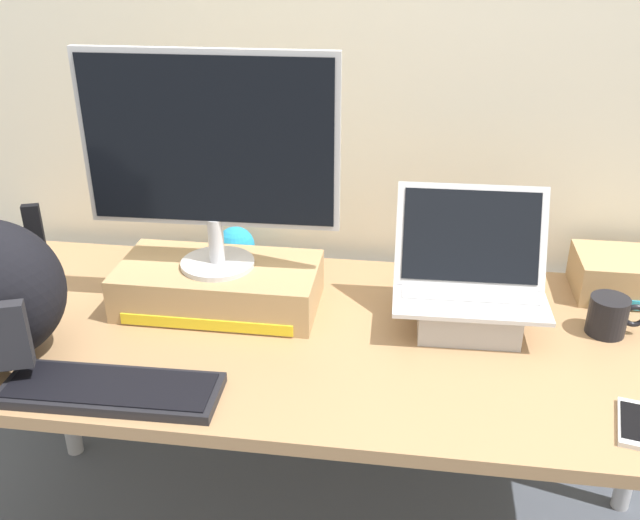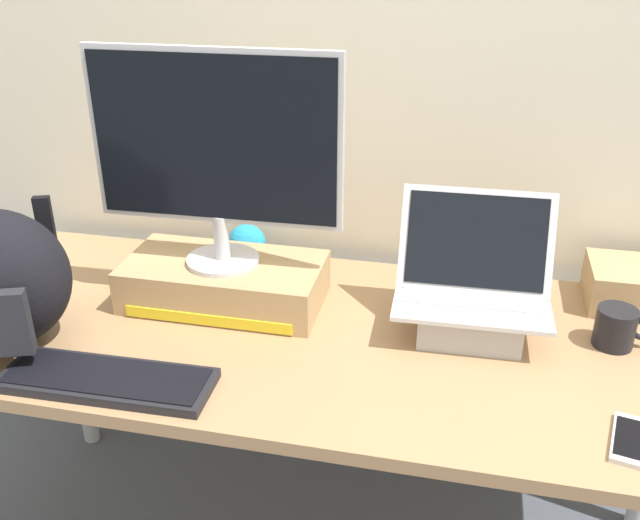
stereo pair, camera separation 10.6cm
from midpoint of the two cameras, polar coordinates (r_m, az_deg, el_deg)
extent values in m
cube|color=silver|center=(1.84, 0.45, 17.77)|extent=(7.00, 0.10, 2.60)
cube|color=#A87F56|center=(1.60, -1.90, -6.30)|extent=(1.81, 0.75, 0.03)
cylinder|color=#B2B2B7|center=(2.32, -21.61, -7.68)|extent=(0.05, 0.05, 0.69)
cube|color=tan|center=(1.70, -9.91, -2.07)|extent=(0.47, 0.24, 0.11)
cube|color=yellow|center=(1.61, -11.10, -5.19)|extent=(0.40, 0.00, 0.03)
cylinder|color=silver|center=(1.67, -10.07, -0.29)|extent=(0.17, 0.17, 0.01)
cylinder|color=silver|center=(1.65, -10.22, 1.54)|extent=(0.04, 0.04, 0.11)
cube|color=silver|center=(1.56, -10.91, 9.41)|extent=(0.57, 0.03, 0.39)
cube|color=black|center=(1.55, -11.03, 9.29)|extent=(0.54, 0.02, 0.37)
cube|color=#ADADB2|center=(1.62, 9.95, -4.10)|extent=(0.23, 0.21, 0.08)
cube|color=silver|center=(1.60, 10.07, -2.76)|extent=(0.34, 0.24, 0.01)
cube|color=#B7B7BC|center=(1.61, 10.06, -2.25)|extent=(0.30, 0.14, 0.00)
cube|color=silver|center=(1.61, 10.27, 1.88)|extent=(0.34, 0.11, 0.22)
cube|color=black|center=(1.61, 10.28, 1.89)|extent=(0.31, 0.10, 0.19)
cube|color=black|center=(1.47, -18.53, -9.99)|extent=(0.43, 0.15, 0.02)
cube|color=black|center=(1.46, -18.59, -9.63)|extent=(0.40, 0.13, 0.00)
cube|color=black|center=(1.70, -23.44, 0.45)|extent=(0.04, 0.03, 0.23)
cylinder|color=black|center=(1.67, 20.55, -4.26)|extent=(0.09, 0.09, 0.09)
torus|color=black|center=(1.69, 22.46, -4.22)|extent=(0.06, 0.01, 0.06)
cube|color=silver|center=(1.43, 22.42, -12.26)|extent=(0.10, 0.15, 0.01)
cube|color=black|center=(1.42, 22.46, -12.08)|extent=(0.09, 0.12, 0.00)
sphere|color=#2393CC|center=(1.90, -8.43, 1.13)|extent=(0.10, 0.10, 0.10)
sphere|color=black|center=(1.86, -9.34, 0.96)|extent=(0.01, 0.01, 0.01)
sphere|color=black|center=(1.85, -8.28, 0.89)|extent=(0.01, 0.01, 0.01)
camera|label=1|loc=(0.05, -92.01, -0.99)|focal=39.62mm
camera|label=2|loc=(0.05, 87.99, 0.99)|focal=39.62mm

